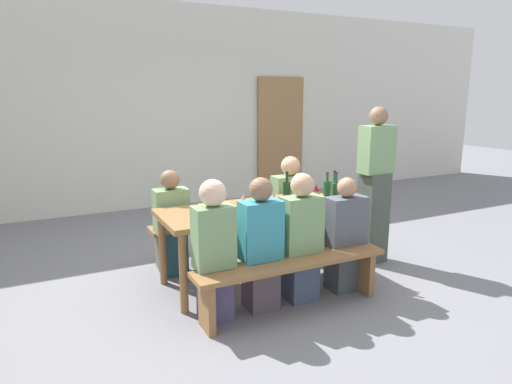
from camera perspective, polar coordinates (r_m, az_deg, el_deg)
ground_plane at (r=4.55m, az=-0.00°, el=-11.14°), size 24.00×24.00×0.00m
back_wall at (r=7.43m, az=-12.17°, el=10.50°), size 14.00×0.20×3.20m
wooden_door at (r=8.15m, az=3.11°, el=7.03°), size 0.90×0.06×2.10m
tasting_table at (r=4.33m, az=-0.00°, el=-3.04°), size 1.84×0.78×0.75m
bench_near at (r=3.85m, az=4.65°, el=-10.04°), size 1.74×0.30×0.45m
bench_far at (r=5.02m, az=-3.53°, el=-4.62°), size 1.74×0.30×0.45m
wine_bottle_0 at (r=4.60m, az=9.89°, el=0.23°), size 0.07×0.07×0.31m
wine_bottle_1 at (r=4.38m, az=9.00°, el=-0.11°), size 0.07×0.07×0.33m
wine_bottle_2 at (r=4.36m, az=3.93°, el=-0.10°), size 0.08×0.08×0.34m
wine_bottle_3 at (r=4.50m, az=10.08°, el=-0.04°), size 0.08×0.08×0.32m
wine_glass_0 at (r=4.16m, az=-1.63°, el=-0.85°), size 0.06×0.06×0.16m
wine_glass_1 at (r=4.66m, az=4.83°, el=0.37°), size 0.07×0.07×0.14m
wine_glass_2 at (r=4.20m, az=2.29°, el=-0.88°), size 0.07×0.07×0.14m
wine_glass_3 at (r=4.63m, az=7.64°, el=0.43°), size 0.06×0.06×0.16m
wine_glass_4 at (r=4.16m, az=1.20°, el=-0.81°), size 0.06×0.06×0.17m
seated_guest_near_0 at (r=3.63m, az=-5.37°, el=-7.67°), size 0.32×0.24×1.17m
seated_guest_near_1 at (r=3.80m, az=0.61°, el=-7.06°), size 0.35×0.24×1.15m
seated_guest_near_2 at (r=3.99m, az=5.75°, el=-6.12°), size 0.36×0.24×1.15m
seated_guest_near_3 at (r=4.27m, az=11.22°, el=-5.77°), size 0.38×0.24×1.08m
seated_guest_far_0 at (r=4.62m, az=-10.65°, el=-4.18°), size 0.34×0.24×1.08m
seated_guest_far_1 at (r=5.14m, az=4.33°, el=-2.01°), size 0.42×0.24×1.13m
standing_host at (r=4.98m, az=14.84°, el=0.47°), size 0.35×0.24×1.69m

